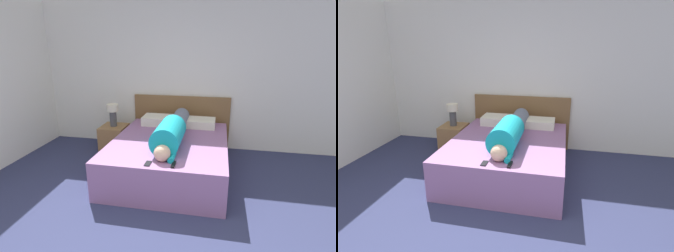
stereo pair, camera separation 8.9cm
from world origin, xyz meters
The scene contains 10 objects.
wall_back centered at (0.00, 3.34, 1.30)m, with size 6.39×0.06×2.60m.
bed centered at (-0.02, 2.17, 0.26)m, with size 1.62×1.94×0.53m.
headboard centered at (-0.02, 3.27, 0.48)m, with size 1.74×0.04×0.95m.
nightstand centered at (-1.16, 2.81, 0.23)m, with size 0.43×0.46×0.46m.
table_lamp centered at (-1.16, 2.81, 0.71)m, with size 0.20×0.20×0.39m.
person_lying centered at (0.02, 2.10, 0.69)m, with size 0.37×1.72×0.37m.
pillow_near_headboard centered at (-0.37, 2.88, 0.60)m, with size 0.49×0.38×0.14m.
pillow_second centered at (0.37, 2.88, 0.59)m, with size 0.46×0.38×0.13m.
tv_remote centered at (0.17, 1.34, 0.54)m, with size 0.04×0.15×0.02m.
cell_phone centered at (-0.12, 1.32, 0.53)m, with size 0.06×0.13×0.01m.
Camera 1 is at (0.63, -1.33, 1.85)m, focal length 28.00 mm.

